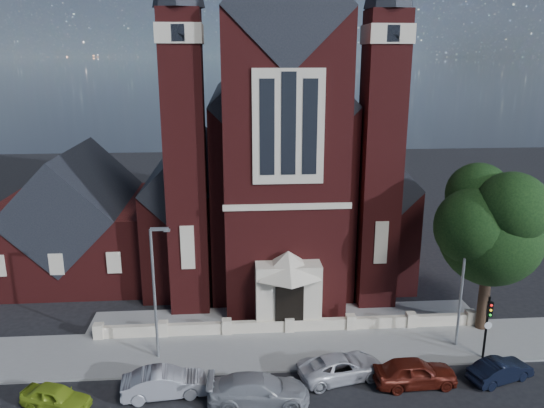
{
  "coord_description": "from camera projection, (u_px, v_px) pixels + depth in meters",
  "views": [
    {
      "loc": [
        -3.39,
        -24.03,
        17.11
      ],
      "look_at": [
        -0.7,
        12.0,
        7.08
      ],
      "focal_mm": 35.0,
      "sensor_mm": 36.0,
      "label": 1
    }
  ],
  "objects": [
    {
      "name": "church",
      "position": [
        271.0,
        160.0,
        47.76
      ],
      "size": [
        20.01,
        34.9,
        29.2
      ],
      "color": "#511615",
      "rests_on": "ground"
    },
    {
      "name": "street_lamp_right",
      "position": [
        464.0,
        277.0,
        31.24
      ],
      "size": [
        1.16,
        0.22,
        8.09
      ],
      "color": "gray",
      "rests_on": "ground"
    },
    {
      "name": "street_lamp_left",
      "position": [
        156.0,
        286.0,
        29.95
      ],
      "size": [
        1.16,
        0.22,
        8.09
      ],
      "color": "gray",
      "rests_on": "ground"
    },
    {
      "name": "ground",
      "position": [
        278.0,
        279.0,
        42.32
      ],
      "size": [
        120.0,
        120.0,
        0.0
      ],
      "primitive_type": "plane",
      "color": "black",
      "rests_on": "ground"
    },
    {
      "name": "car_navy",
      "position": [
        500.0,
        370.0,
        28.9
      ],
      "size": [
        3.97,
        2.44,
        1.23
      ],
      "primitive_type": "imported",
      "rotation": [
        0.0,
        0.0,
        1.9
      ],
      "color": "black",
      "rests_on": "ground"
    },
    {
      "name": "forecourt_wall",
      "position": [
        289.0,
        332.0,
        34.15
      ],
      "size": [
        24.0,
        0.4,
        0.9
      ],
      "primitive_type": "cube",
      "color": "beige",
      "rests_on": "ground"
    },
    {
      "name": "car_silver_a",
      "position": [
        165.0,
        383.0,
        27.6
      ],
      "size": [
        4.59,
        2.07,
        1.46
      ],
      "primitive_type": "imported",
      "rotation": [
        0.0,
        0.0,
        1.69
      ],
      "color": "#98999F",
      "rests_on": "ground"
    },
    {
      "name": "forecourt_paving",
      "position": [
        286.0,
        317.0,
        36.07
      ],
      "size": [
        26.0,
        3.0,
        0.14
      ],
      "primitive_type": "cube",
      "color": "gray",
      "rests_on": "ground"
    },
    {
      "name": "street_tree",
      "position": [
        496.0,
        229.0,
        32.43
      ],
      "size": [
        6.4,
        6.6,
        10.7
      ],
      "color": "black",
      "rests_on": "ground"
    },
    {
      "name": "car_lime_van",
      "position": [
        56.0,
        397.0,
        26.65
      ],
      "size": [
        3.86,
        2.55,
        1.22
      ],
      "primitive_type": "imported",
      "rotation": [
        0.0,
        0.0,
        1.23
      ],
      "color": "#93B323",
      "rests_on": "ground"
    },
    {
      "name": "car_dark_red",
      "position": [
        415.0,
        372.0,
        28.47
      ],
      "size": [
        4.55,
        1.96,
        1.53
      ],
      "primitive_type": "imported",
      "rotation": [
        0.0,
        0.0,
        1.61
      ],
      "color": "#52170E",
      "rests_on": "ground"
    },
    {
      "name": "traffic_signal",
      "position": [
        488.0,
        320.0,
        30.34
      ],
      "size": [
        0.28,
        0.42,
        4.0
      ],
      "color": "black",
      "rests_on": "ground"
    },
    {
      "name": "car_white_suv",
      "position": [
        341.0,
        367.0,
        29.14
      ],
      "size": [
        5.17,
        3.24,
        1.33
      ],
      "primitive_type": "imported",
      "rotation": [
        0.0,
        0.0,
        1.8
      ],
      "color": "silver",
      "rests_on": "ground"
    },
    {
      "name": "pavement_strip",
      "position": [
        293.0,
        348.0,
        32.23
      ],
      "size": [
        60.0,
        5.0,
        0.12
      ],
      "primitive_type": "cube",
      "color": "gray",
      "rests_on": "ground"
    },
    {
      "name": "parish_hall",
      "position": [
        79.0,
        224.0,
        42.98
      ],
      "size": [
        12.0,
        12.2,
        10.24
      ],
      "color": "#511615",
      "rests_on": "ground"
    },
    {
      "name": "car_silver_b",
      "position": [
        259.0,
        390.0,
        26.96
      ],
      "size": [
        5.29,
        2.31,
        1.51
      ],
      "primitive_type": "imported",
      "rotation": [
        0.0,
        0.0,
        1.54
      ],
      "color": "#939599",
      "rests_on": "ground"
    }
  ]
}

